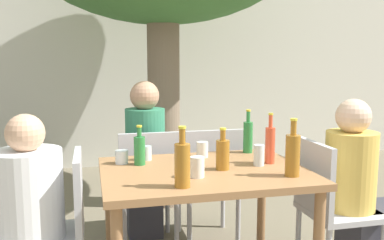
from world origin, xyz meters
name	(u,v)px	position (x,y,z in m)	size (l,w,h in m)	color
cafe_building_wall	(138,60)	(0.00, 3.36, 1.40)	(10.00, 0.08, 2.80)	silver
dining_table_front	(204,185)	(0.00, 0.00, 0.68)	(1.19, 0.90, 0.78)	#996B42
patio_chair_0	(59,225)	(-0.83, 0.00, 0.52)	(0.44, 0.44, 0.91)	#B2B2B7
patio_chair_1	(328,201)	(0.83, 0.00, 0.52)	(0.44, 0.44, 0.91)	#B2B2B7
patio_chair_2	(148,183)	(-0.24, 0.68, 0.52)	(0.44, 0.44, 0.91)	#B2B2B7
patio_chair_3	(211,178)	(0.24, 0.68, 0.52)	(0.44, 0.44, 0.91)	#B2B2B7
person_seated_0	(13,230)	(-1.07, 0.00, 0.51)	(0.58, 0.37, 1.14)	#383842
person_seated_1	(361,197)	(1.07, 0.00, 0.52)	(0.56, 0.33, 1.17)	#383842
person_seated_2	(144,169)	(-0.24, 0.92, 0.56)	(0.30, 0.55, 1.26)	#383842
amber_bottle_0	(223,154)	(0.10, -0.03, 0.87)	(0.08, 0.08, 0.25)	#9E661E
green_bottle_1	(140,150)	(-0.35, 0.20, 0.87)	(0.07, 0.07, 0.24)	#287A38
green_bottle_2	(248,136)	(0.41, 0.37, 0.89)	(0.07, 0.07, 0.30)	#287A38
amber_bottle_3	(182,164)	(-0.20, -0.31, 0.90)	(0.08, 0.08, 0.31)	#9E661E
amber_bottle_4	(293,154)	(0.44, -0.25, 0.90)	(0.08, 0.08, 0.32)	#9E661E
soda_bottle_5	(270,144)	(0.44, 0.05, 0.90)	(0.06, 0.06, 0.31)	#DB4C2D
drinking_glass_0	(122,157)	(-0.46, 0.25, 0.82)	(0.08, 0.08, 0.08)	silver
drinking_glass_1	(202,149)	(0.07, 0.30, 0.83)	(0.08, 0.08, 0.10)	silver
drinking_glass_2	(259,155)	(0.35, 0.01, 0.84)	(0.06, 0.06, 0.13)	silver
drinking_glass_3	(146,153)	(-0.30, 0.31, 0.82)	(0.07, 0.07, 0.09)	silver
drinking_glass_4	(197,167)	(-0.08, -0.15, 0.84)	(0.08, 0.08, 0.11)	silver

